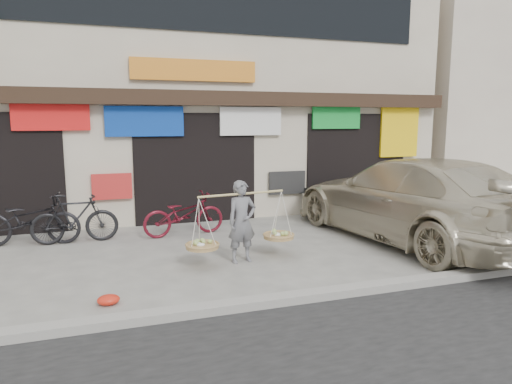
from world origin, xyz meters
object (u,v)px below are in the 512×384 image
object	(u,v)px
bike_1	(75,219)
suv	(410,199)
street_vendor	(242,225)
bike_0	(29,220)
bike_2	(184,214)

from	to	relation	value
bike_1	suv	size ratio (longest dim) A/B	0.27
street_vendor	suv	xyz separation A→B (m)	(3.82, 0.36, 0.21)
bike_0	suv	xyz separation A→B (m)	(7.61, -2.08, 0.36)
bike_1	suv	xyz separation A→B (m)	(6.73, -1.95, 0.36)
bike_2	suv	world-z (taller)	suv
bike_0	bike_2	xyz separation A→B (m)	(3.12, -0.20, -0.05)
bike_2	bike_0	bearing A→B (deg)	78.86
street_vendor	suv	world-z (taller)	suv
bike_0	bike_2	bearing A→B (deg)	-85.12
bike_0	bike_1	bearing A→B (deg)	-90.10
street_vendor	bike_2	size ratio (longest dim) A/B	1.14
bike_2	suv	distance (m)	4.88
bike_0	bike_1	size ratio (longest dim) A/B	1.16
bike_0	bike_2	distance (m)	3.13
bike_0	bike_1	distance (m)	0.88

